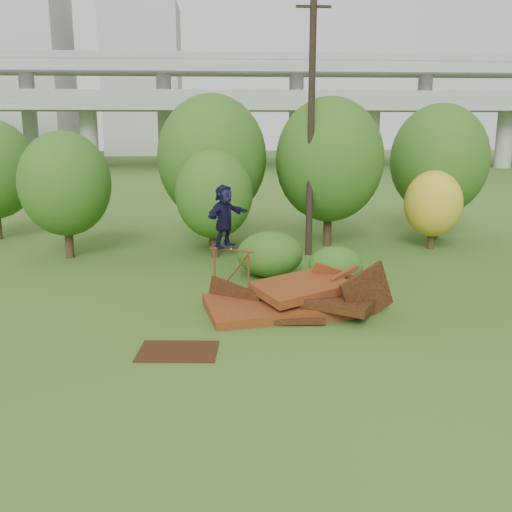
{
  "coord_description": "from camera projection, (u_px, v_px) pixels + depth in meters",
  "views": [
    {
      "loc": [
        -1.9,
        -14.45,
        5.34
      ],
      "look_at": [
        -0.8,
        2.0,
        1.6
      ],
      "focal_mm": 40.0,
      "sensor_mm": 36.0,
      "label": 1
    }
  ],
  "objects": [
    {
      "name": "shrub_left",
      "position": [
        270.0,
        254.0,
        20.69
      ],
      "size": [
        2.39,
        2.21,
        1.66
      ],
      "primitive_type": "ellipsoid",
      "color": "#215717",
      "rests_on": "ground"
    },
    {
      "name": "skater",
      "position": [
        224.0,
        216.0,
        16.72
      ],
      "size": [
        1.51,
        1.65,
        1.83
      ],
      "primitive_type": "imported",
      "rotation": [
        0.0,
        0.0,
        0.87
      ],
      "color": "black",
      "rests_on": "skateboard"
    },
    {
      "name": "building_right",
      "position": [
        144.0,
        81.0,
        110.48
      ],
      "size": [
        14.0,
        14.0,
        28.0
      ],
      "primitive_type": "cube",
      "color": "#9E9E99",
      "rests_on": "ground"
    },
    {
      "name": "flat_plate",
      "position": [
        178.0,
        351.0,
        13.86
      ],
      "size": [
        2.02,
        1.52,
        0.03
      ],
      "primitive_type": "cube",
      "rotation": [
        0.0,
        0.0,
        -0.08
      ],
      "color": "#32190A",
      "rests_on": "ground"
    },
    {
      "name": "building_left",
      "position": [
        13.0,
        57.0,
        101.47
      ],
      "size": [
        18.0,
        16.0,
        35.0
      ],
      "primitive_type": "cube",
      "color": "#9E9E99",
      "rests_on": "ground"
    },
    {
      "name": "tree_2",
      "position": [
        214.0,
        194.0,
        23.35
      ],
      "size": [
        3.19,
        3.19,
        4.49
      ],
      "color": "black",
      "rests_on": "ground"
    },
    {
      "name": "tree_5",
      "position": [
        439.0,
        160.0,
        27.09
      ],
      "size": [
        4.59,
        4.59,
        6.45
      ],
      "color": "black",
      "rests_on": "ground"
    },
    {
      "name": "freeway_overpass",
      "position": [
        231.0,
        88.0,
        74.3
      ],
      "size": [
        160.0,
        15.0,
        13.7
      ],
      "color": "gray",
      "rests_on": "ground"
    },
    {
      "name": "shrub_right",
      "position": [
        336.0,
        265.0,
        19.67
      ],
      "size": [
        1.89,
        1.73,
        1.34
      ],
      "primitive_type": "ellipsoid",
      "color": "#215717",
      "rests_on": "ground"
    },
    {
      "name": "grind_rail",
      "position": [
        231.0,
        270.0,
        17.0
      ],
      "size": [
        1.3,
        0.67,
        1.81
      ],
      "color": "#622C0F",
      "rests_on": "ground"
    },
    {
      "name": "tree_0",
      "position": [
        65.0,
        184.0,
        23.14
      ],
      "size": [
        3.7,
        3.7,
        5.22
      ],
      "color": "black",
      "rests_on": "ground"
    },
    {
      "name": "skateboard",
      "position": [
        225.0,
        247.0,
        16.93
      ],
      "size": [
        0.7,
        0.47,
        0.07
      ],
      "rotation": [
        0.0,
        0.0,
        -0.45
      ],
      "color": "black",
      "rests_on": "grind_rail"
    },
    {
      "name": "tree_4",
      "position": [
        433.0,
        204.0,
        25.07
      ],
      "size": [
        2.54,
        2.54,
        3.5
      ],
      "color": "black",
      "rests_on": "ground"
    },
    {
      "name": "ground",
      "position": [
        290.0,
        330.0,
        15.37
      ],
      "size": [
        240.0,
        240.0,
        0.0
      ],
      "primitive_type": "plane",
      "color": "#2D5116",
      "rests_on": "ground"
    },
    {
      "name": "tree_3",
      "position": [
        329.0,
        160.0,
        25.41
      ],
      "size": [
        4.81,
        4.81,
        6.68
      ],
      "color": "black",
      "rests_on": "ground"
    },
    {
      "name": "scrap_pile",
      "position": [
        292.0,
        301.0,
        16.77
      ],
      "size": [
        5.68,
        3.23,
        1.89
      ],
      "color": "#4F1F0E",
      "rests_on": "ground"
    },
    {
      "name": "utility_pole",
      "position": [
        311.0,
        124.0,
        23.21
      ],
      "size": [
        1.4,
        0.28,
        10.79
      ],
      "color": "black",
      "rests_on": "ground"
    },
    {
      "name": "tree_1",
      "position": [
        212.0,
        158.0,
        25.46
      ],
      "size": [
        4.89,
        4.89,
        6.8
      ],
      "color": "black",
      "rests_on": "ground"
    }
  ]
}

